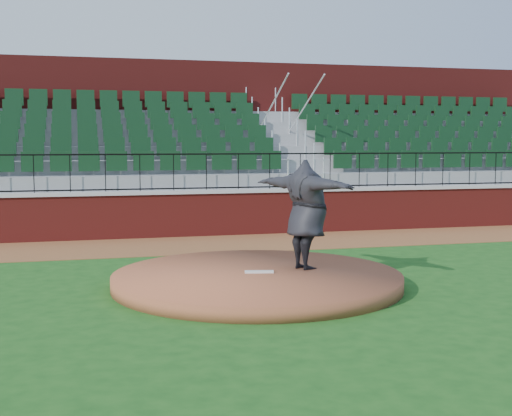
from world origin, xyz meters
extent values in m
plane|color=#184814|center=(0.00, 0.00, 0.00)|extent=(90.00, 90.00, 0.00)
cube|color=brown|center=(0.00, 5.40, 0.01)|extent=(34.00, 3.20, 0.01)
cube|color=maroon|center=(0.00, 7.00, 0.60)|extent=(34.00, 0.35, 1.20)
cube|color=#B7B7B7|center=(0.00, 7.00, 1.25)|extent=(34.00, 0.45, 0.10)
cube|color=maroon|center=(0.00, 12.52, 2.75)|extent=(34.00, 0.50, 5.50)
cylinder|color=brown|center=(-0.35, 0.07, 0.12)|extent=(5.28, 5.28, 0.25)
cube|color=silver|center=(-0.31, 0.07, 0.27)|extent=(0.54, 0.24, 0.04)
imported|color=black|center=(0.64, 0.23, 1.28)|extent=(1.68, 2.59, 2.06)
camera|label=1|loc=(-3.49, -11.85, 2.64)|focal=47.94mm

